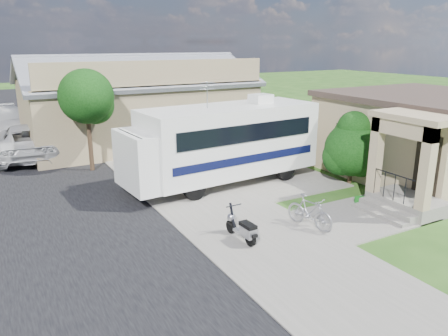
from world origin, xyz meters
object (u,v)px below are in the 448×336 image
garden_hose (361,201)px  pickup_truck (28,140)px  scooter (243,228)px  bicycle (309,213)px  motorhome (223,141)px  shrub (352,146)px  van (9,121)px

garden_hose → pickup_truck: bearing=126.8°
scooter → bicycle: 2.34m
bicycle → garden_hose: (3.08, 0.82, -0.42)m
pickup_truck → garden_hose: pickup_truck is taller
bicycle → motorhome: bearing=78.8°
shrub → scooter: 7.51m
van → scooter: bearing=-86.5°
motorhome → garden_hose: bearing=-59.1°
shrub → pickup_truck: bearing=135.7°
scooter → van: van is taller
scooter → van: 21.09m
pickup_truck → bicycle: bearing=121.5°
scooter → pickup_truck: 14.41m
scooter → motorhome: bearing=64.4°
scooter → bicycle: bearing=-7.1°
scooter → garden_hose: bearing=4.1°
bicycle → shrub: bearing=19.7°
shrub → scooter: (-6.90, -2.74, -1.10)m
garden_hose → shrub: bearing=54.5°
scooter → pickup_truck: size_ratio=0.24×
pickup_truck → van: size_ratio=1.06×
shrub → scooter: bearing=-158.4°
scooter → garden_hose: scooter is taller
bicycle → scooter: bearing=162.7°
motorhome → garden_hose: size_ratio=18.67×
van → garden_hose: 22.38m
motorhome → scooter: (-2.18, -5.15, -1.36)m
motorhome → pickup_truck: size_ratio=1.35×
shrub → garden_hose: (-1.50, -2.10, -1.44)m
scooter → bicycle: bicycle is taller
bicycle → pickup_truck: 15.44m
motorhome → bicycle: motorhome is taller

